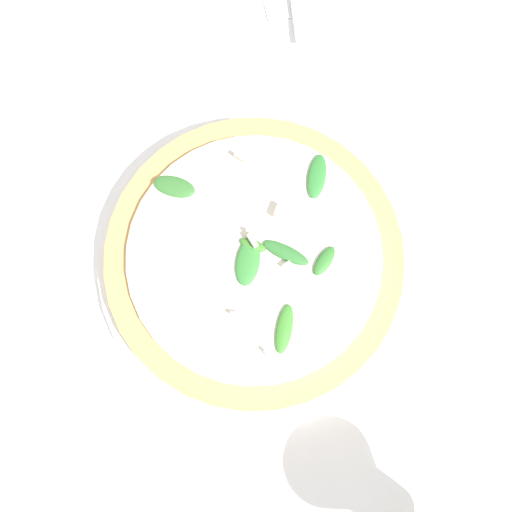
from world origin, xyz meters
The scene contains 2 objects.
ground_plane centered at (0.00, 0.00, 0.00)m, with size 6.00×6.00×0.00m, color white.
pizza_arugula_main centered at (0.02, 0.00, 0.02)m, with size 0.30×0.30×0.05m.
Camera 1 is at (-0.10, 0.01, 0.57)m, focal length 42.00 mm.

